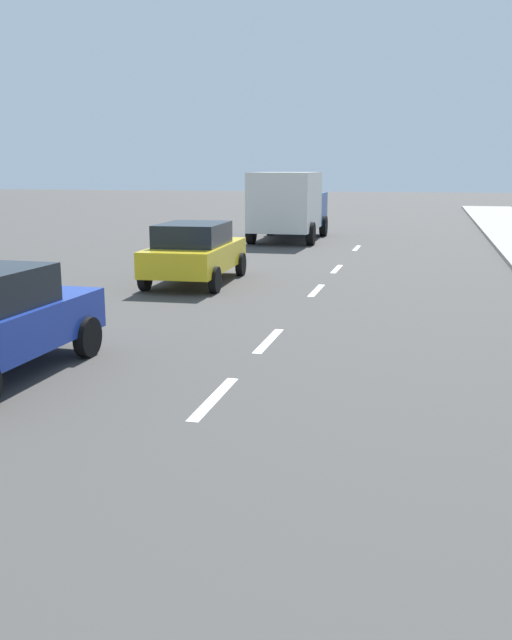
% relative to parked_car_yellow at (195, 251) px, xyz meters
% --- Properties ---
extents(ground_plane, '(160.00, 160.00, 0.00)m').
position_rel_parked_car_yellow_xyz_m(ground_plane, '(3.26, -1.90, -0.84)').
color(ground_plane, '#423F3D').
extents(lane_stripe_3, '(0.16, 1.80, 0.01)m').
position_rel_parked_car_yellow_xyz_m(lane_stripe_3, '(3.26, -8.92, -0.83)').
color(lane_stripe_3, white).
rests_on(lane_stripe_3, ground).
extents(lane_stripe_4, '(0.16, 1.80, 0.01)m').
position_rel_parked_car_yellow_xyz_m(lane_stripe_4, '(3.26, -5.71, -0.83)').
color(lane_stripe_4, white).
rests_on(lane_stripe_4, ground).
extents(lane_stripe_5, '(0.16, 1.80, 0.01)m').
position_rel_parked_car_yellow_xyz_m(lane_stripe_5, '(3.26, -0.41, -0.83)').
color(lane_stripe_5, white).
rests_on(lane_stripe_5, ground).
extents(lane_stripe_6, '(0.16, 1.80, 0.01)m').
position_rel_parked_car_yellow_xyz_m(lane_stripe_6, '(3.26, 3.49, -0.83)').
color(lane_stripe_6, white).
rests_on(lane_stripe_6, ground).
extents(lane_stripe_7, '(0.16, 1.80, 0.01)m').
position_rel_parked_car_yellow_xyz_m(lane_stripe_7, '(3.26, 9.35, -0.83)').
color(lane_stripe_7, white).
rests_on(lane_stripe_7, ground).
extents(parked_car_yellow, '(2.10, 4.28, 1.57)m').
position_rel_parked_car_yellow_xyz_m(parked_car_yellow, '(0.00, 0.00, 0.00)').
color(parked_car_yellow, gold).
rests_on(parked_car_yellow, ground).
extents(delivery_truck, '(2.77, 6.29, 2.80)m').
position_rel_parked_car_yellow_xyz_m(delivery_truck, '(0.16, 11.75, 0.67)').
color(delivery_truck, '#23478C').
rests_on(delivery_truck, ground).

